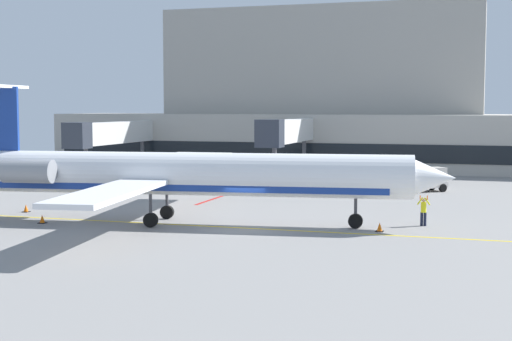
% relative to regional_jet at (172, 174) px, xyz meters
% --- Properties ---
extents(ground, '(120.00, 120.00, 0.11)m').
position_rel_regional_jet_xyz_m(ground, '(5.10, -0.55, -3.21)').
color(ground, gray).
extents(terminal_building, '(72.67, 13.10, 19.58)m').
position_rel_regional_jet_xyz_m(terminal_building, '(1.27, 46.61, 4.29)').
color(terminal_building, '#ADA89E').
rests_on(terminal_building, ground).
extents(jet_bridge_west, '(2.40, 17.40, 5.87)m').
position_rel_regional_jet_xyz_m(jet_bridge_west, '(-20.46, 30.04, 1.33)').
color(jet_bridge_west, silver).
rests_on(jet_bridge_west, ground).
extents(jet_bridge_east, '(2.40, 16.37, 6.25)m').
position_rel_regional_jet_xyz_m(jet_bridge_east, '(-0.52, 30.57, 1.70)').
color(jet_bridge_east, silver).
rests_on(jet_bridge_east, ground).
extents(regional_jet, '(34.67, 27.13, 8.88)m').
position_rel_regional_jet_xyz_m(regional_jet, '(0.00, 0.00, 0.00)').
color(regional_jet, white).
rests_on(regional_jet, ground).
extents(baggage_tug, '(4.14, 3.90, 2.11)m').
position_rel_regional_jet_xyz_m(baggage_tug, '(14.29, 23.33, -2.20)').
color(baggage_tug, silver).
rests_on(baggage_tug, ground).
extents(pushback_tractor, '(2.77, 3.97, 2.22)m').
position_rel_regional_jet_xyz_m(pushback_tractor, '(1.72, 21.07, -2.17)').
color(pushback_tractor, '#19389E').
rests_on(pushback_tractor, ground).
extents(fuel_tank, '(8.12, 2.92, 2.84)m').
position_rel_regional_jet_xyz_m(fuel_tank, '(-8.26, 27.00, -1.59)').
color(fuel_tank, white).
rests_on(fuel_tank, ground).
extents(marshaller, '(0.83, 0.34, 1.92)m').
position_rel_regional_jet_xyz_m(marshaller, '(15.49, 3.71, -2.19)').
color(marshaller, '#191E33').
rests_on(marshaller, ground).
extents(safety_cone_alpha, '(0.47, 0.47, 0.55)m').
position_rel_regional_jet_xyz_m(safety_cone_alpha, '(-11.99, 1.64, -2.92)').
color(safety_cone_alpha, orange).
rests_on(safety_cone_alpha, ground).
extents(safety_cone_bravo, '(0.47, 0.47, 0.55)m').
position_rel_regional_jet_xyz_m(safety_cone_bravo, '(-7.99, -2.46, -2.92)').
color(safety_cone_bravo, orange).
rests_on(safety_cone_bravo, ground).
extents(safety_cone_charlie, '(0.47, 0.47, 0.55)m').
position_rel_regional_jet_xyz_m(safety_cone_charlie, '(13.18, 0.72, -2.92)').
color(safety_cone_charlie, orange).
rests_on(safety_cone_charlie, ground).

